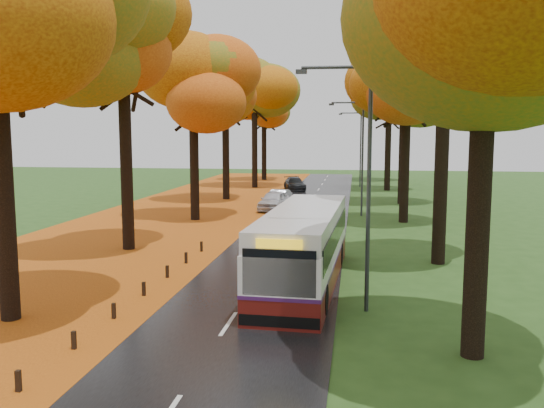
% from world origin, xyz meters
% --- Properties ---
extents(road, '(6.50, 90.00, 0.04)m').
position_xyz_m(road, '(0.00, 25.00, 0.02)').
color(road, black).
rests_on(road, ground).
extents(centre_line, '(0.12, 90.00, 0.01)m').
position_xyz_m(centre_line, '(0.00, 25.00, 0.04)').
color(centre_line, silver).
rests_on(centre_line, road).
extents(leaf_verge, '(12.00, 90.00, 0.02)m').
position_xyz_m(leaf_verge, '(-9.00, 25.00, 0.01)').
color(leaf_verge, '#83330B').
rests_on(leaf_verge, ground).
extents(leaf_drift, '(0.90, 90.00, 0.01)m').
position_xyz_m(leaf_drift, '(-3.05, 25.00, 0.04)').
color(leaf_drift, orange).
rests_on(leaf_drift, road).
extents(trees_left, '(9.20, 74.00, 13.88)m').
position_xyz_m(trees_left, '(-7.18, 27.06, 9.53)').
color(trees_left, black).
rests_on(trees_left, ground).
extents(trees_right, '(9.30, 74.20, 13.96)m').
position_xyz_m(trees_right, '(7.19, 26.91, 9.69)').
color(trees_right, black).
rests_on(trees_right, ground).
extents(bollard_row, '(0.11, 23.51, 0.52)m').
position_xyz_m(bollard_row, '(-3.70, 4.70, 0.26)').
color(bollard_row, black).
rests_on(bollard_row, ground).
extents(streetlamp_near, '(2.45, 0.18, 8.00)m').
position_xyz_m(streetlamp_near, '(3.95, 8.00, 4.71)').
color(streetlamp_near, '#333538').
rests_on(streetlamp_near, ground).
extents(streetlamp_mid, '(2.45, 0.18, 8.00)m').
position_xyz_m(streetlamp_mid, '(3.95, 30.00, 4.71)').
color(streetlamp_mid, '#333538').
rests_on(streetlamp_mid, ground).
extents(streetlamp_far, '(2.45, 0.18, 8.00)m').
position_xyz_m(streetlamp_far, '(3.95, 52.00, 4.71)').
color(streetlamp_far, '#333538').
rests_on(streetlamp_far, ground).
extents(bus, '(2.98, 11.06, 2.88)m').
position_xyz_m(bus, '(1.85, 11.01, 1.55)').
color(bus, '#56110D').
rests_on(bus, road).
extents(car_white, '(2.22, 4.45, 1.46)m').
position_xyz_m(car_white, '(-2.28, 31.70, 0.77)').
color(car_white, silver).
rests_on(car_white, road).
extents(car_silver, '(1.87, 3.96, 1.25)m').
position_xyz_m(car_silver, '(-2.32, 34.52, 0.67)').
color(car_silver, '#93969A').
rests_on(car_silver, road).
extents(car_dark, '(2.90, 4.74, 1.28)m').
position_xyz_m(car_dark, '(-2.35, 46.93, 0.68)').
color(car_dark, black).
rests_on(car_dark, road).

